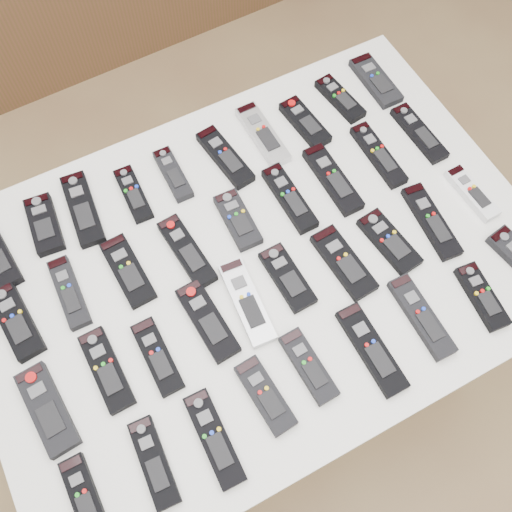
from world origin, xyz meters
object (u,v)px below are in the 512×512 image
remote_7 (305,123)px  remote_33 (308,366)px  table (256,271)px  remote_14 (238,220)px  remote_31 (214,438)px  remote_35 (421,317)px  remote_12 (128,271)px  remote_13 (187,251)px  remote_15 (290,198)px  remote_3 (133,194)px  remote_32 (265,395)px  remote_36 (482,296)px  remote_4 (173,174)px  remote_23 (247,302)px  remote_2 (83,209)px  remote_11 (69,293)px  remote_21 (157,356)px  remote_10 (16,322)px  remote_22 (208,320)px  remote_5 (225,157)px  remote_19 (47,409)px  remote_26 (389,242)px  remote_1 (44,225)px  remote_25 (344,262)px  remote_28 (472,193)px  remote_34 (371,349)px  remote_9 (376,81)px  remote_8 (340,99)px  remote_6 (263,135)px  remote_29 (84,497)px  remote_17 (378,155)px  remote_20 (107,370)px  remote_27 (431,221)px  remote_24 (287,278)px

remote_7 → remote_33: 0.61m
table → remote_14: 0.12m
remote_31 → remote_35: 0.49m
remote_12 → remote_13: size_ratio=0.93×
remote_15 → remote_3: bearing=149.3°
remote_32 → remote_36: 0.51m
remote_4 → remote_23: 0.37m
remote_2 → remote_11: 0.21m
remote_7 → remote_21: size_ratio=0.95×
remote_23 → remote_31: size_ratio=1.05×
remote_10 → remote_32: same height
remote_32 → remote_35: 0.37m
remote_22 → remote_36: (0.54, -0.22, -0.00)m
remote_5 → remote_19: bearing=-154.3°
remote_26 → remote_1: bearing=142.7°
remote_25 → remote_28: 0.36m
remote_26 → remote_32: bearing=-163.4°
remote_11 → remote_34: (0.50, -0.41, -0.00)m
remote_13 → remote_32: 0.36m
remote_11 → remote_23: remote_11 is taller
remote_28 → remote_33: remote_33 is taller
remote_14 → remote_26: bearing=-35.2°
remote_9 → remote_26: (-0.23, -0.41, 0.00)m
remote_14 → remote_7: bearing=33.5°
remote_8 → remote_22: 0.67m
remote_12 → remote_25: (0.43, -0.20, 0.00)m
remote_6 → remote_29: remote_6 is taller
remote_3 → remote_26: remote_26 is taller
remote_6 → remote_23: remote_6 is taller
remote_36 → remote_17: bearing=95.4°
table → remote_8: bearing=36.7°
remote_10 → remote_34: remote_10 is taller
remote_5 → remote_23: size_ratio=0.92×
remote_20 → remote_29: same height
remote_33 → remote_9: bearing=44.7°
remote_15 → remote_27: size_ratio=0.94×
remote_36 → remote_33: bearing=-179.8°
remote_8 → remote_33: 0.70m
remote_15 → remote_34: 0.39m
remote_1 → remote_5: (0.44, -0.03, -0.00)m
remote_19 → remote_20: (0.13, 0.02, -0.00)m
table → remote_11: 0.41m
remote_24 → remote_27: 0.36m
remote_22 → remote_35: size_ratio=0.95×
remote_8 → remote_35: bearing=-112.1°
remote_12 → remote_24: size_ratio=1.09×
remote_4 → remote_12: remote_4 is taller
remote_10 → remote_13: 0.38m
remote_21 → remote_25: 0.45m
remote_19 → remote_29: bearing=-92.1°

